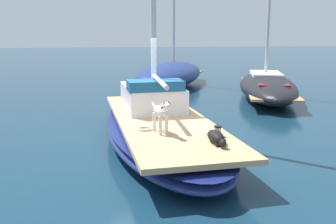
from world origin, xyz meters
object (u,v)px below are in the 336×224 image
(dog_white, at_px, (161,113))
(moored_boat_starboard_side, at_px, (267,86))
(sailboat_main, at_px, (162,131))
(moored_boat_far_astern, at_px, (170,74))
(deck_winch, at_px, (218,131))
(dog_black, at_px, (216,137))
(coiled_rope, at_px, (145,129))

(dog_white, relative_size, moored_boat_starboard_side, 0.11)
(sailboat_main, bearing_deg, moored_boat_starboard_side, 48.67)
(dog_white, distance_m, moored_boat_far_astern, 11.58)
(deck_winch, height_order, moored_boat_starboard_side, moored_boat_starboard_side)
(dog_black, height_order, coiled_rope, dog_black)
(dog_black, bearing_deg, coiled_rope, 135.38)
(dog_black, xyz_separation_m, moored_boat_starboard_side, (4.35, 7.95, -0.23))
(dog_white, xyz_separation_m, coiled_rope, (-0.29, 0.34, -0.40))
(deck_winch, xyz_separation_m, moored_boat_starboard_side, (4.20, 7.50, -0.22))
(moored_boat_starboard_side, bearing_deg, sailboat_main, -131.33)
(sailboat_main, height_order, deck_winch, deck_winch)
(moored_boat_far_astern, height_order, moored_boat_starboard_side, moored_boat_far_astern)
(dog_white, xyz_separation_m, deck_winch, (1.05, -0.39, -0.32))
(dog_black, bearing_deg, moored_boat_starboard_side, 61.32)
(moored_boat_far_astern, bearing_deg, sailboat_main, -100.23)
(sailboat_main, height_order, moored_boat_far_astern, moored_boat_far_astern)
(coiled_rope, bearing_deg, sailboat_main, 64.83)
(moored_boat_far_astern, bearing_deg, moored_boat_starboard_side, -52.82)
(deck_winch, bearing_deg, moored_boat_starboard_side, 60.79)
(sailboat_main, xyz_separation_m, dog_black, (0.70, -2.21, 0.43))
(dog_black, distance_m, moored_boat_far_astern, 12.27)
(sailboat_main, distance_m, moored_boat_starboard_side, 7.65)
(dog_black, distance_m, moored_boat_starboard_side, 9.06)
(dog_black, height_order, moored_boat_far_astern, moored_boat_far_astern)
(sailboat_main, bearing_deg, dog_black, -72.34)
(moored_boat_far_astern, distance_m, moored_boat_starboard_side, 5.36)
(coiled_rope, distance_m, moored_boat_far_astern, 11.29)
(deck_winch, bearing_deg, sailboat_main, 115.89)
(deck_winch, relative_size, coiled_rope, 0.65)
(sailboat_main, relative_size, dog_black, 7.77)
(coiled_rope, distance_m, moored_boat_starboard_side, 8.75)
(dog_white, bearing_deg, deck_winch, -20.14)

